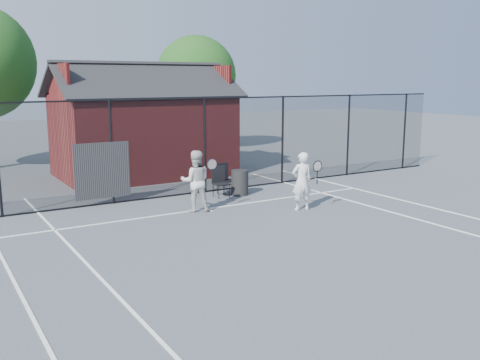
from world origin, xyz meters
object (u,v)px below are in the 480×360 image
player_front (302,181)px  waste_bin (240,183)px  clubhouse (143,132)px  player_back (196,181)px  chair_left (221,182)px  chair_right (226,179)px

player_front → waste_bin: player_front is taller
clubhouse → player_back: bearing=-98.1°
waste_bin → chair_left: bearing=180.0°
waste_bin → player_back: bearing=-151.4°
clubhouse → player_back: clubhouse is taller
player_back → chair_left: 1.88m
player_back → chair_left: size_ratio=1.81×
clubhouse → player_front: clubhouse is taller
chair_right → waste_bin: (0.31, -0.33, -0.08)m
clubhouse → waste_bin: 5.20m
player_front → chair_right: size_ratio=1.70×
clubhouse → chair_right: (0.93, -4.57, -1.13)m
clubhouse → chair_right: size_ratio=6.85×
player_back → waste_bin: bearing=28.6°
clubhouse → waste_bin: clubhouse is taller
clubhouse → chair_left: (0.58, -4.90, -1.15)m
clubhouse → chair_left: bearing=-83.3°
player_front → waste_bin: (-0.44, 2.55, -0.42)m
chair_right → player_back: bearing=-149.1°
player_back → chair_right: player_back is taller
clubhouse → player_front: size_ratio=4.03×
player_back → player_front: bearing=-28.9°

